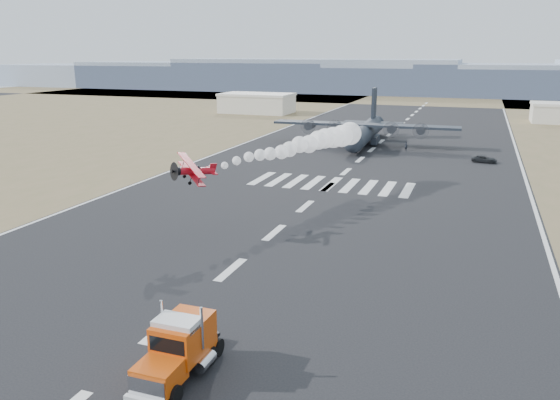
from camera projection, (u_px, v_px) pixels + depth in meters
The scene contains 21 objects.
ground at pixel (165, 326), 42.03m from camera, with size 500.00×500.00×0.00m, color black.
scrub_far at pixel (432, 98), 250.60m from camera, with size 500.00×80.00×0.00m, color brown.
runway_markings at pixel (346, 172), 96.44m from camera, with size 60.00×260.00×0.01m, color silver, non-canonical shape.
ridge_seg_a at pixel (115, 75), 340.58m from camera, with size 150.00×50.00×13.00m, color gray.
ridge_seg_b at pixel (208, 75), 318.83m from camera, with size 150.00×50.00×15.00m, color gray.
ridge_seg_c at pixel (315, 75), 297.08m from camera, with size 150.00×50.00×17.00m, color gray.
ridge_seg_d at pixel (438, 81), 276.11m from camera, with size 150.00×50.00×13.00m, color gray.
hangar_left at pixel (257, 103), 189.83m from camera, with size 24.50×14.50×6.70m.
semi_truck at pixel (179, 347), 35.19m from camera, with size 3.08×8.97×4.03m.
aerobatic_biplane at pixel (193, 171), 60.53m from camera, with size 5.44×5.37×3.19m.
smoke_trail at pixel (326, 139), 81.12m from camera, with size 11.54×31.82×3.61m.
transport_aircraft at pixel (366, 131), 124.68m from camera, with size 41.71×34.35×12.06m.
support_vehicle at pixel (484, 159), 104.31m from camera, with size 2.13×4.61×1.28m, color black.
crew_a at pixel (406, 146), 116.91m from camera, with size 0.69×0.57×1.89m, color black.
crew_b at pixel (332, 142), 122.20m from camera, with size 0.90×0.56×1.86m, color black.
crew_c at pixel (341, 142), 122.38m from camera, with size 1.12×0.52×1.74m, color black.
crew_d at pixel (362, 143), 121.89m from camera, with size 1.07×0.55×1.83m, color black.
crew_e at pixel (342, 141), 123.76m from camera, with size 0.87×0.53×1.78m, color black.
crew_f at pixel (344, 143), 122.13m from camera, with size 1.61×0.52×1.74m, color black.
crew_g at pixel (364, 145), 119.42m from camera, with size 0.61×0.50×1.67m, color black.
crew_h at pixel (361, 143), 121.34m from camera, with size 0.88×0.54×1.81m, color black.
Camera 1 is at (21.38, -32.69, 20.36)m, focal length 35.00 mm.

